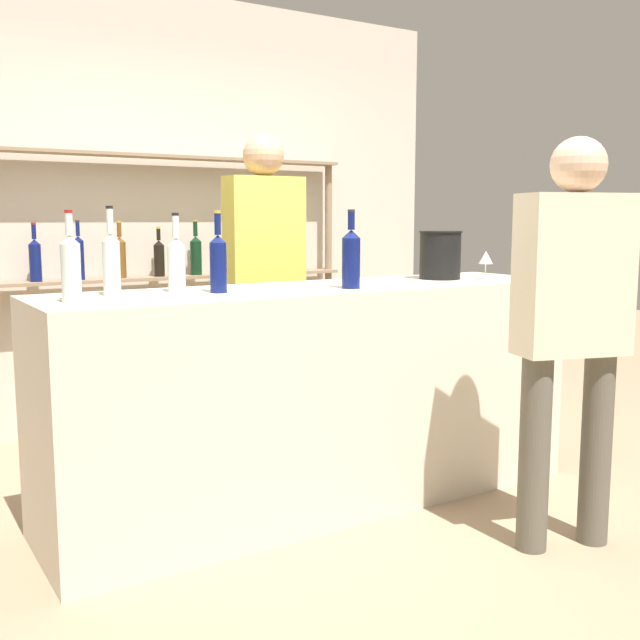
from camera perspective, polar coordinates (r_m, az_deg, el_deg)
ground_plane at (r=3.68m, az=-0.00°, el=-13.64°), size 16.00×16.00×0.00m
bar_counter at (r=3.53m, az=-0.00°, el=-5.82°), size 2.57×0.67×1.03m
back_wall at (r=5.17m, az=-11.61°, el=8.22°), size 4.17×0.12×2.80m
back_shelf at (r=5.00m, az=-10.95°, el=5.56°), size 2.40×0.18×1.74m
counter_bottle_0 at (r=2.93m, az=-18.46°, el=3.88°), size 0.07×0.07×0.34m
counter_bottle_1 at (r=3.35m, az=2.38°, el=4.79°), size 0.08×0.08×0.35m
counter_bottle_2 at (r=3.18m, az=-7.76°, el=4.43°), size 0.07×0.07×0.34m
counter_bottle_3 at (r=3.24m, az=-10.88°, el=4.31°), size 0.07×0.07×0.34m
counter_bottle_4 at (r=3.15m, az=-15.61°, el=4.27°), size 0.07×0.07×0.36m
wine_glass at (r=3.94m, az=12.52°, el=4.60°), size 0.07×0.07×0.15m
ice_bucket at (r=3.93m, az=9.14°, el=4.91°), size 0.22×0.22×0.25m
server_behind_counter at (r=4.43m, az=-4.26°, el=4.34°), size 0.46×0.24×1.82m
customer_right at (r=3.13m, az=18.65°, el=0.56°), size 0.48×0.32×1.66m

